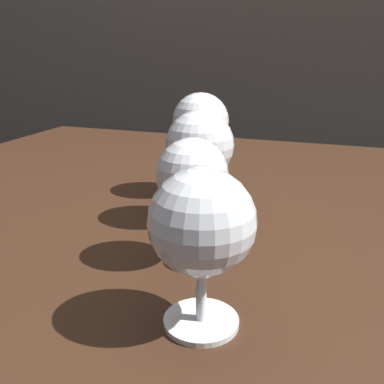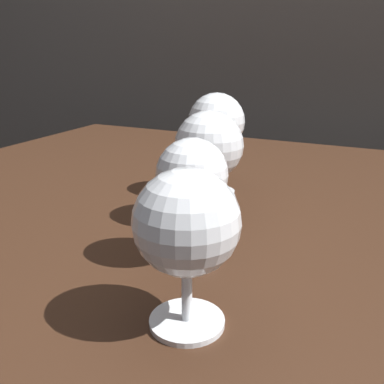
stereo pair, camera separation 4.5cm
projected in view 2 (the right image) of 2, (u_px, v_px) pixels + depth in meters
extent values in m
cube|color=#382114|center=(259.00, 210.00, 0.66)|extent=(1.28, 0.89, 0.03)
cylinder|color=#382114|center=(108.00, 255.00, 1.34)|extent=(0.06, 0.06, 0.74)
cylinder|color=white|center=(187.00, 321.00, 0.36)|extent=(0.06, 0.06, 0.00)
cylinder|color=white|center=(187.00, 287.00, 0.35)|extent=(0.01, 0.01, 0.06)
sphere|color=white|center=(187.00, 222.00, 0.33)|extent=(0.09, 0.09, 0.09)
ellipsoid|color=maroon|center=(187.00, 227.00, 0.34)|extent=(0.08, 0.08, 0.03)
cylinder|color=white|center=(192.00, 258.00, 0.47)|extent=(0.06, 0.06, 0.00)
cylinder|color=white|center=(192.00, 227.00, 0.46)|extent=(0.01, 0.01, 0.07)
sphere|color=white|center=(192.00, 174.00, 0.44)|extent=(0.08, 0.08, 0.08)
ellipsoid|color=#EACC66|center=(192.00, 175.00, 0.44)|extent=(0.07, 0.07, 0.03)
cylinder|color=white|center=(208.00, 219.00, 0.58)|extent=(0.06, 0.06, 0.00)
cylinder|color=white|center=(208.00, 193.00, 0.56)|extent=(0.01, 0.01, 0.07)
sphere|color=white|center=(209.00, 145.00, 0.54)|extent=(0.09, 0.09, 0.09)
ellipsoid|color=#470A16|center=(209.00, 150.00, 0.55)|extent=(0.08, 0.08, 0.03)
cylinder|color=white|center=(215.00, 192.00, 0.68)|extent=(0.06, 0.06, 0.00)
cylinder|color=white|center=(216.00, 166.00, 0.67)|extent=(0.01, 0.01, 0.08)
sphere|color=white|center=(216.00, 121.00, 0.65)|extent=(0.09, 0.09, 0.09)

